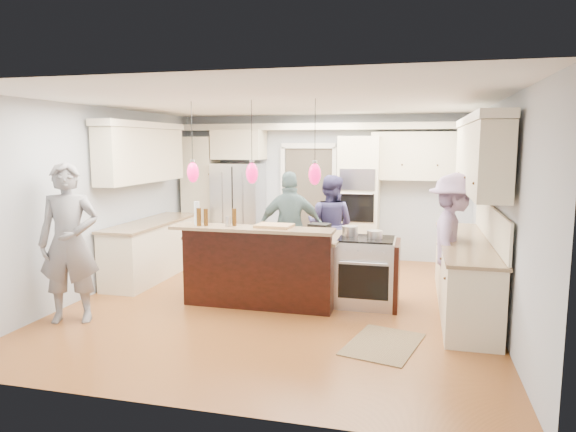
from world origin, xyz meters
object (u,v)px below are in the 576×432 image
Objects in this scene: island_range at (368,272)px; person_far_left at (330,226)px; person_bar_end at (69,243)px; refrigerator at (239,210)px; kitchen_island at (266,265)px.

person_far_left is at bearing 117.65° from island_range.
island_range is 3.81m from person_bar_end.
person_bar_end reaches higher than island_range.
person_bar_end is (-0.75, -4.01, 0.08)m from refrigerator.
island_range is (1.41, 0.08, -0.03)m from kitchen_island.
island_range is 1.68m from person_far_left.
island_range is 0.47× the size of person_bar_end.
kitchen_island is at bearing -176.90° from island_range.
island_range is 0.55× the size of person_far_left.
refrigerator is 2.21m from person_far_left.
refrigerator is at bearing -16.19° from person_far_left.
refrigerator is 0.86× the size of kitchen_island.
person_far_left reaches higher than island_range.
refrigerator reaches higher than island_range.
refrigerator is 0.92× the size of person_bar_end.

